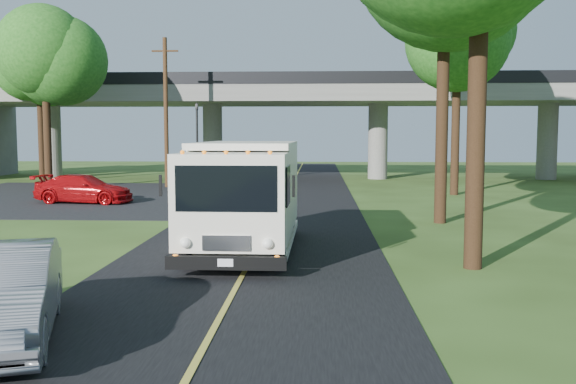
# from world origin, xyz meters

# --- Properties ---
(ground) EXTENTS (120.00, 120.00, 0.00)m
(ground) POSITION_xyz_m (0.00, 0.00, 0.00)
(ground) COLOR #314719
(ground) RESTS_ON ground
(road) EXTENTS (7.00, 90.00, 0.02)m
(road) POSITION_xyz_m (0.00, 10.00, 0.01)
(road) COLOR black
(road) RESTS_ON ground
(parking_lot) EXTENTS (16.00, 18.00, 0.01)m
(parking_lot) POSITION_xyz_m (-11.00, 18.00, 0.01)
(parking_lot) COLOR black
(parking_lot) RESTS_ON ground
(lane_line) EXTENTS (0.12, 90.00, 0.01)m
(lane_line) POSITION_xyz_m (0.00, 10.00, 0.03)
(lane_line) COLOR gold
(lane_line) RESTS_ON road
(overpass) EXTENTS (54.00, 10.00, 7.30)m
(overpass) POSITION_xyz_m (0.00, 32.00, 4.56)
(overpass) COLOR slate
(overpass) RESTS_ON ground
(traffic_signal) EXTENTS (0.18, 0.22, 5.20)m
(traffic_signal) POSITION_xyz_m (-6.00, 26.00, 3.20)
(traffic_signal) COLOR black
(traffic_signal) RESTS_ON ground
(utility_pole) EXTENTS (1.60, 0.26, 9.00)m
(utility_pole) POSITION_xyz_m (-7.50, 24.00, 4.59)
(utility_pole) COLOR #472D19
(utility_pole) RESTS_ON ground
(tree_right_far) EXTENTS (5.77, 5.67, 10.99)m
(tree_right_far) POSITION_xyz_m (9.21, 19.84, 8.30)
(tree_right_far) COLOR #382314
(tree_right_far) RESTS_ON ground
(tree_left_lot) EXTENTS (5.60, 5.50, 10.50)m
(tree_left_lot) POSITION_xyz_m (-13.79, 21.84, 7.90)
(tree_left_lot) COLOR #382314
(tree_left_lot) RESTS_ON ground
(tree_left_far) EXTENTS (5.26, 5.16, 9.89)m
(tree_left_far) POSITION_xyz_m (-16.79, 27.84, 7.45)
(tree_left_far) COLOR #382314
(tree_left_far) RESTS_ON ground
(step_van) EXTENTS (2.71, 7.24, 3.03)m
(step_van) POSITION_xyz_m (-0.28, 2.88, 1.65)
(step_van) COLOR silver
(step_van) RESTS_ON ground
(red_sedan) EXTENTS (4.82, 2.42, 1.34)m
(red_sedan) POSITION_xyz_m (-9.32, 15.03, 0.67)
(red_sedan) COLOR #B10A0E
(red_sedan) RESTS_ON ground
(pedestrian) EXTENTS (0.75, 0.70, 1.73)m
(pedestrian) POSITION_xyz_m (-4.19, 18.34, 0.86)
(pedestrian) COLOR gray
(pedestrian) RESTS_ON ground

